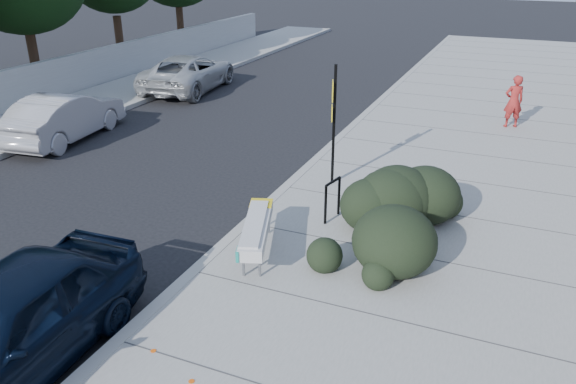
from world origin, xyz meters
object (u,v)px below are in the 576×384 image
at_px(bike_rack, 333,196).
at_px(suv_silver, 189,73).
at_px(wagon_silver, 65,117).
at_px(sedan_navy, 5,327).
at_px(pedestrian, 514,101).
at_px(sign_post, 333,118).
at_px(bench, 256,228).

distance_m(bike_rack, suv_silver, 12.72).
xyz_separation_m(bike_rack, wagon_silver, (-9.03, 2.24, 0.03)).
height_order(sedan_navy, pedestrian, pedestrian).
distance_m(bike_rack, pedestrian, 8.72).
xyz_separation_m(sign_post, sedan_navy, (-1.87, -7.59, -0.98)).
relative_size(sign_post, sedan_navy, 0.64).
distance_m(sedan_navy, wagon_silver, 10.35).
relative_size(sign_post, wagon_silver, 0.66).
xyz_separation_m(bench, sedan_navy, (-1.70, -3.94, 0.09)).
relative_size(sedan_navy, pedestrian, 2.72).
height_order(bench, wagon_silver, wagon_silver).
bearing_deg(wagon_silver, sedan_navy, 122.42).
distance_m(sign_post, wagon_silver, 8.47).
bearing_deg(bench, bike_rack, 47.03).
relative_size(sign_post, suv_silver, 0.56).
bearing_deg(wagon_silver, suv_silver, -96.72).
xyz_separation_m(bench, sign_post, (0.17, 3.65, 1.07)).
relative_size(suv_silver, pedestrian, 3.14).
distance_m(suv_silver, pedestrian, 12.04).
bearing_deg(bike_rack, wagon_silver, 177.53).
height_order(sign_post, suv_silver, sign_post).
bearing_deg(sedan_navy, suv_silver, 111.16).
bearing_deg(sedan_navy, sign_post, 73.44).
relative_size(bike_rack, suv_silver, 0.17).
distance_m(sign_post, pedestrian, 7.38).
bearing_deg(bike_rack, bench, -101.97).
bearing_deg(sedan_navy, pedestrian, 65.86).
distance_m(bench, pedestrian, 10.73).
distance_m(bench, bike_rack, 2.02).
xyz_separation_m(bench, pedestrian, (3.78, 10.04, 0.30)).
xyz_separation_m(bike_rack, pedestrian, (2.98, 8.19, 0.28)).
relative_size(bike_rack, sign_post, 0.31).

